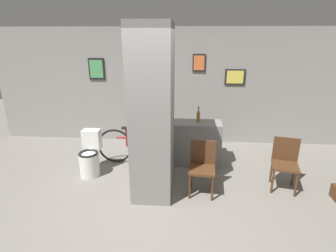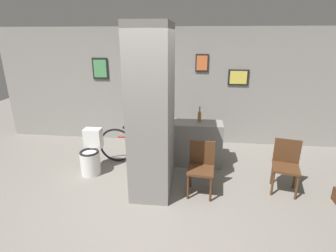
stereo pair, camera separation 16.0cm
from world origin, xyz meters
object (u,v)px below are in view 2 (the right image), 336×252
(toilet, at_px, (91,155))
(chair_by_doorway, at_px, (286,163))
(bicycle, at_px, (140,146))
(chair_near_pillar, at_px, (201,165))
(bottle_tall, at_px, (199,116))

(toilet, height_order, chair_by_doorway, chair_by_doorway)
(chair_by_doorway, bearing_deg, toilet, -170.56)
(bicycle, bearing_deg, chair_near_pillar, -37.57)
(chair_near_pillar, height_order, bicycle, chair_near_pillar)
(chair_by_doorway, relative_size, bicycle, 0.51)
(chair_by_doorway, distance_m, bicycle, 2.64)
(chair_near_pillar, relative_size, bottle_tall, 2.81)
(bottle_tall, bearing_deg, chair_near_pillar, -87.65)
(toilet, bearing_deg, bicycle, 30.64)
(toilet, xyz_separation_m, bottle_tall, (1.95, 0.60, 0.63))
(toilet, bearing_deg, bottle_tall, 17.15)
(toilet, height_order, bicycle, toilet)
(chair_near_pillar, distance_m, bottle_tall, 1.15)
(bicycle, distance_m, bottle_tall, 1.30)
(bicycle, relative_size, bottle_tall, 5.47)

